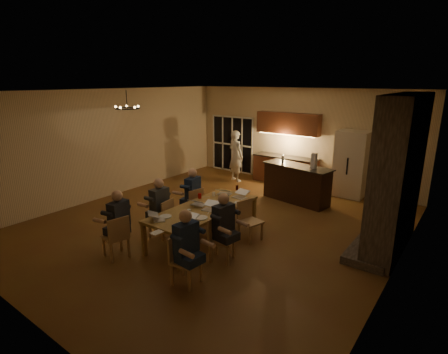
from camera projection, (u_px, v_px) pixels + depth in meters
floor at (217, 224)px, 8.65m from camera, size 9.00×9.00×0.00m
back_wall at (299, 137)px, 11.71m from camera, size 8.00×0.04×3.20m
left_wall at (111, 143)px, 10.53m from camera, size 0.04×9.00×3.20m
right_wall at (404, 193)px, 5.90m from camera, size 0.04×9.00×3.20m
ceiling at (216, 90)px, 7.78m from camera, size 8.00×9.00×0.04m
french_doors at (232, 144)px, 13.37m from camera, size 1.86×0.08×2.10m
fireplace at (398, 175)px, 7.02m from camera, size 0.58×2.50×3.20m
kitchenette at (286, 149)px, 11.74m from camera, size 2.24×0.68×2.40m
refrigerator at (351, 164)px, 10.49m from camera, size 0.90×0.68×2.00m
dining_table at (204, 223)px, 7.74m from camera, size 1.10×2.72×0.75m
bar_island at (296, 184)px, 10.12m from camera, size 2.12×1.01×1.08m
chair_left_near at (115, 236)px, 6.95m from camera, size 0.52×0.52×0.89m
chair_left_mid at (161, 218)px, 7.86m from camera, size 0.51×0.51×0.89m
chair_left_far at (192, 205)px, 8.68m from camera, size 0.52×0.52×0.89m
chair_right_near at (186, 261)px, 6.01m from camera, size 0.50×0.50×0.89m
chair_right_mid at (222, 239)px, 6.81m from camera, size 0.55×0.55×0.89m
chair_right_far at (251, 221)px, 7.68m from camera, size 0.53×0.53×0.89m
person_left_near at (119, 223)px, 6.95m from camera, size 0.69×0.69×1.38m
person_right_near at (186, 248)px, 5.93m from camera, size 0.66×0.66×1.38m
person_left_mid at (160, 208)px, 7.76m from camera, size 0.61×0.61×1.38m
person_right_mid at (224, 227)px, 6.78m from camera, size 0.69×0.69×1.38m
person_left_far at (193, 196)px, 8.61m from camera, size 0.69×0.69×1.38m
standing_person at (236, 156)px, 12.11m from camera, size 0.74×0.59×1.78m
chandelier at (127, 108)px, 8.80m from camera, size 0.61×0.61×0.03m
laptop_a at (159, 214)px, 6.96m from camera, size 0.42×0.42×0.23m
laptop_b at (187, 218)px, 6.76m from camera, size 0.34×0.30×0.23m
laptop_c at (199, 200)px, 7.76m from camera, size 0.35×0.31×0.23m
laptop_d at (210, 205)px, 7.45m from camera, size 0.36×0.33×0.23m
laptop_e at (225, 189)px, 8.52m from camera, size 0.38×0.35×0.23m
laptop_f at (239, 193)px, 8.24m from camera, size 0.35×0.31×0.23m
mug_front at (189, 212)px, 7.26m from camera, size 0.08×0.08×0.10m
mug_mid at (222, 200)px, 7.97m from camera, size 0.08×0.08×0.10m
mug_back at (214, 194)px, 8.37m from camera, size 0.07×0.07×0.10m
redcup_near at (177, 228)px, 6.45m from camera, size 0.09×0.09×0.12m
redcup_mid at (200, 196)px, 8.21m from camera, size 0.08×0.08×0.12m
can_silver at (184, 216)px, 7.00m from camera, size 0.07×0.07×0.12m
can_cola at (237, 188)px, 8.84m from camera, size 0.07×0.07×0.12m
can_right at (226, 205)px, 7.63m from camera, size 0.07×0.07×0.12m
plate_near at (201, 218)px, 7.05m from camera, size 0.27×0.27×0.02m
plate_left at (166, 216)px, 7.12m from camera, size 0.25×0.25×0.02m
plate_far at (239, 203)px, 7.91m from camera, size 0.23×0.23×0.02m
notepad at (157, 233)px, 6.38m from camera, size 0.17×0.23×0.01m
bar_bottle at (283, 159)px, 10.26m from camera, size 0.07×0.07×0.24m
bar_blender at (314, 161)px, 9.61m from camera, size 0.14×0.14×0.42m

